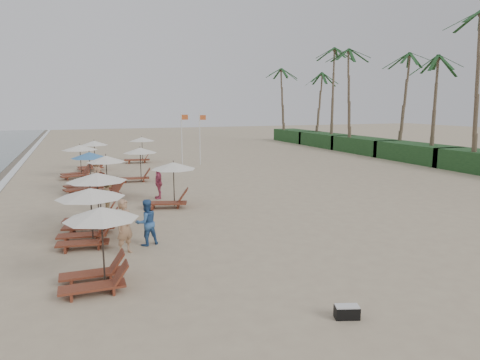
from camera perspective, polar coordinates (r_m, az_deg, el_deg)
name	(u,v)px	position (r m, az deg, el deg)	size (l,w,h in m)	color
ground	(253,228)	(18.04, 1.75, -6.38)	(160.00, 160.00, 0.00)	tan
shrub_hedge	(417,153)	(42.08, 22.22, 3.36)	(3.20, 53.00, 1.60)	#193D1C
palm_row	(415,49)	(42.74, 22.10, 15.72)	(7.00, 52.00, 12.30)	brown
lounger_station_0	(96,247)	(12.74, -18.48, -8.38)	(2.31, 2.04, 2.30)	brown
lounger_station_1	(86,213)	(16.63, -19.58, -4.13)	(2.59, 2.45, 2.10)	brown
lounger_station_2	(92,201)	(18.65, -18.93, -2.68)	(2.76, 2.41, 2.34)	brown
lounger_station_3	(101,180)	(24.80, -17.80, 0.03)	(2.68, 2.57, 2.32)	brown
lounger_station_4	(85,175)	(26.97, -19.75, 0.68)	(2.71, 2.62, 2.32)	brown
lounger_station_5	(77,161)	(32.13, -20.63, 2.35)	(2.68, 2.39, 2.30)	brown
lounger_station_6	(92,156)	(35.51, -18.94, 3.00)	(2.48, 2.32, 2.30)	brown
inland_station_0	(170,181)	(21.73, -9.22, -0.10)	(2.80, 2.24, 2.22)	brown
inland_station_1	(138,160)	(29.56, -13.31, 2.52)	(2.67, 2.24, 2.22)	brown
inland_station_2	(139,148)	(39.13, -13.11, 4.09)	(2.90, 2.24, 2.22)	brown
beachgoer_near	(125,227)	(15.33, -14.93, -5.95)	(0.70, 0.46, 1.91)	tan
beachgoer_mid_a	(146,222)	(16.10, -12.23, -5.47)	(0.83, 0.64, 1.70)	#325D97
beachgoer_mid_b	(108,196)	(21.23, -16.95, -1.98)	(1.09, 0.63, 1.68)	brown
beachgoer_far_a	(159,183)	(23.89, -10.68, -0.35)	(1.03, 0.43, 1.75)	#CB5175
beachgoer_far_b	(96,173)	(28.56, -18.38, 0.94)	(0.84, 0.55, 1.72)	tan
duffel_bag	(347,312)	(11.12, 13.90, -16.49)	(0.65, 0.46, 0.32)	black
flag_pole_near	(182,137)	(35.08, -7.63, 5.60)	(0.60, 0.08, 4.47)	silver
flag_pole_far	(200,136)	(36.94, -5.26, 5.79)	(0.59, 0.08, 4.39)	silver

